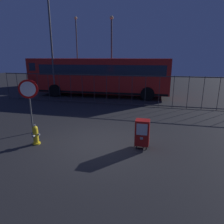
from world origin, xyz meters
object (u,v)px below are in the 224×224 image
bus_near (103,75)px  street_light_near_right (112,49)px  stop_sign (29,95)px  street_light_near_left (77,47)px  newspaper_box_primary (142,132)px  bus_far (79,71)px  street_light_far_left (51,36)px  fire_hydrant (36,135)px

bus_near → street_light_near_right: (0.31, 1.72, 2.06)m
stop_sign → street_light_near_left: bearing=105.8°
street_light_near_right → newspaper_box_primary: bearing=-71.2°
bus_far → street_light_far_left: street_light_far_left is taller
fire_hydrant → street_light_far_left: bearing=114.7°
stop_sign → bus_near: bearing=86.2°
bus_near → street_light_near_left: street_light_near_left is taller
newspaper_box_primary → street_light_far_left: 11.78m
newspaper_box_primary → street_light_far_left: (-7.71, 7.93, 4.07)m
fire_hydrant → bus_near: bearing=91.4°
newspaper_box_primary → street_light_near_right: bearing=108.8°
bus_far → street_light_near_left: street_light_near_left is taller
newspaper_box_primary → street_light_near_left: bearing=119.6°
street_light_near_left → street_light_near_right: (5.25, -4.82, -0.54)m
bus_near → street_light_far_left: bearing=-161.8°
bus_near → bus_far: bearing=130.1°
street_light_near_left → bus_far: bearing=-64.9°
newspaper_box_primary → stop_sign: size_ratio=0.46×
bus_near → street_light_near_left: 8.59m
newspaper_box_primary → bus_far: (-8.02, 13.76, 1.14)m
street_light_near_right → street_light_far_left: bearing=-142.9°
fire_hydrant → street_light_near_right: size_ratio=0.12×
bus_near → street_light_far_left: size_ratio=1.30×
bus_near → bus_far: size_ratio=0.99×
street_light_far_left → newspaper_box_primary: bearing=-45.8°
street_light_near_left → street_light_far_left: bearing=-80.9°
fire_hydrant → street_light_near_left: 17.60m
street_light_near_left → bus_near: bearing=-53.0°
newspaper_box_primary → street_light_near_left: (-8.97, 15.77, 3.73)m
stop_sign → street_light_near_right: street_light_near_right is taller
street_light_near_left → newspaper_box_primary: bearing=-60.4°
street_light_near_left → street_light_far_left: size_ratio=0.92×
fire_hydrant → stop_sign: (-0.82, 0.99, 1.25)m
street_light_near_left → street_light_near_right: street_light_near_left is taller
bus_far → street_light_far_left: (0.32, -5.83, 2.93)m
newspaper_box_primary → bus_near: (-4.03, 9.23, 1.14)m
newspaper_box_primary → street_light_near_right: size_ratio=0.16×
newspaper_box_primary → stop_sign: bearing=174.9°
street_light_near_right → street_light_far_left: (-3.99, -3.02, 0.88)m
fire_hydrant → newspaper_box_primary: bearing=8.7°
newspaper_box_primary → bus_near: 10.13m
street_light_near_right → fire_hydrant: bearing=-90.3°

